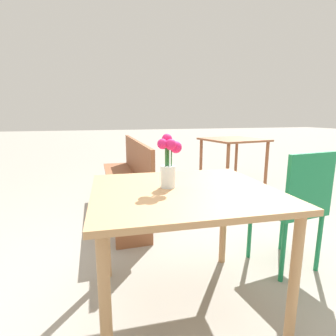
{
  "coord_description": "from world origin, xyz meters",
  "views": [
    {
      "loc": [
        -0.47,
        -1.31,
        1.12
      ],
      "look_at": [
        -0.08,
        0.05,
        0.84
      ],
      "focal_mm": 28.0,
      "sensor_mm": 36.0,
      "label": 1
    }
  ],
  "objects": [
    {
      "name": "table_front",
      "position": [
        0.0,
        0.0,
        0.64
      ],
      "size": [
        1.04,
        0.96,
        0.73
      ],
      "color": "tan",
      "rests_on": "ground_plane"
    },
    {
      "name": "cafe_chair",
      "position": [
        0.89,
        0.14,
        0.51
      ],
      "size": [
        0.44,
        0.44,
        0.89
      ],
      "color": "#197A47",
      "rests_on": "ground_plane"
    },
    {
      "name": "flower_vase",
      "position": [
        -0.07,
        0.05,
        0.87
      ],
      "size": [
        0.14,
        0.12,
        0.3
      ],
      "color": "silver",
      "rests_on": "table_front"
    },
    {
      "name": "ground_plane",
      "position": [
        0.0,
        0.0,
        0.0
      ],
      "size": [
        40.0,
        40.0,
        0.0
      ],
      "primitive_type": "plane",
      "color": "gray"
    },
    {
      "name": "table_back",
      "position": [
        1.71,
        2.44,
        0.65
      ],
      "size": [
        0.99,
        0.97,
        0.76
      ],
      "color": "brown",
      "rests_on": "ground_plane"
    },
    {
      "name": "bench_near",
      "position": [
        -0.09,
        1.6,
        0.47
      ],
      "size": [
        0.37,
        1.72,
        0.85
      ],
      "color": "brown",
      "rests_on": "ground_plane"
    }
  ]
}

